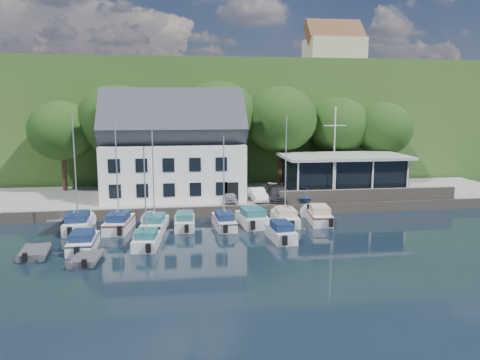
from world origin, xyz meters
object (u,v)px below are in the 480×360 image
(boat_r1_2, at_px, (153,181))
(boat_r1_4, at_px, (224,179))
(club_pavilion, at_px, (343,174))
(boat_r1_6, at_px, (286,176))
(car_blue, at_px, (301,192))
(boat_r1_3, at_px, (185,220))
(boat_r2_3, at_px, (281,230))
(harbor_building, at_px, (174,155))
(boat_r2_0, at_px, (83,240))
(car_silver, at_px, (230,197))
(flagpole, at_px, (334,154))
(boat_r1_7, at_px, (319,214))
(car_white, at_px, (258,194))
(boat_r2_1, at_px, (145,193))
(dinghy_1, at_px, (86,258))
(boat_r1_1, at_px, (117,174))
(dinghy_0, at_px, (34,251))
(boat_r1_0, at_px, (75,175))
(car_dgrey, at_px, (277,194))
(boat_r1_5, at_px, (252,216))

(boat_r1_2, height_order, boat_r1_4, boat_r1_4)
(club_pavilion, xyz_separation_m, boat_r1_6, (-8.36, -8.43, 1.24))
(car_blue, distance_m, boat_r1_3, 13.12)
(boat_r1_6, bearing_deg, boat_r2_3, -106.09)
(club_pavilion, bearing_deg, car_blue, -152.36)
(harbor_building, bearing_deg, boat_r2_0, -115.30)
(car_blue, xyz_separation_m, boat_r1_6, (-2.98, -5.61, 2.61))
(club_pavilion, height_order, boat_r1_6, boat_r1_6)
(car_silver, height_order, boat_r1_6, boat_r1_6)
(flagpole, xyz_separation_m, boat_r1_3, (-14.93, -5.18, -4.93))
(boat_r1_7, bearing_deg, boat_r1_4, -169.31)
(boat_r1_2, relative_size, boat_r2_0, 1.44)
(car_white, height_order, boat_r2_0, car_white)
(boat_r1_2, distance_m, boat_r2_1, 4.70)
(boat_r1_4, relative_size, boat_r2_3, 1.58)
(dinghy_1, bearing_deg, boat_r1_4, 43.15)
(flagpole, bearing_deg, club_pavilion, 56.25)
(boat_r1_2, bearing_deg, harbor_building, 87.72)
(boat_r1_1, bearing_deg, flagpole, 21.74)
(dinghy_0, bearing_deg, boat_r2_1, 3.00)
(boat_r1_4, height_order, boat_r2_0, boat_r1_4)
(boat_r1_7, bearing_deg, boat_r2_3, -126.30)
(boat_r1_4, distance_m, boat_r2_0, 12.31)
(car_blue, height_order, boat_r1_7, car_blue)
(boat_r1_0, bearing_deg, dinghy_1, -79.26)
(boat_r1_2, bearing_deg, boat_r2_1, -87.11)
(boat_r2_1, bearing_deg, dinghy_0, -165.03)
(boat_r1_2, xyz_separation_m, boat_r2_1, (-0.40, -4.68, -0.09))
(car_silver, bearing_deg, dinghy_0, -141.21)
(boat_r1_7, xyz_separation_m, dinghy_0, (-22.49, -6.57, -0.39))
(car_blue, height_order, boat_r1_3, car_blue)
(harbor_building, xyz_separation_m, boat_r1_0, (-8.05, -8.60, -0.67))
(dinghy_1, bearing_deg, flagpole, 37.02)
(club_pavilion, relative_size, dinghy_1, 4.26)
(boat_r1_3, bearing_deg, club_pavilion, 28.62)
(car_dgrey, bearing_deg, boat_r1_2, -147.73)
(car_silver, height_order, car_blue, car_blue)
(boat_r1_3, distance_m, boat_r2_3, 8.69)
(boat_r1_3, bearing_deg, boat_r1_2, -167.49)
(boat_r1_5, relative_size, boat_r1_7, 0.86)
(car_dgrey, relative_size, car_blue, 1.11)
(dinghy_0, bearing_deg, boat_r1_3, 25.25)
(car_dgrey, distance_m, boat_r1_7, 6.01)
(harbor_building, height_order, club_pavilion, harbor_building)
(boat_r1_1, bearing_deg, car_white, 31.18)
(dinghy_1, bearing_deg, car_blue, 42.22)
(dinghy_0, bearing_deg, car_dgrey, 25.41)
(flagpole, bearing_deg, boat_r1_3, -160.85)
(boat_r1_1, xyz_separation_m, dinghy_1, (-1.25, -8.06, -4.43))
(boat_r1_3, bearing_deg, boat_r2_1, -117.46)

